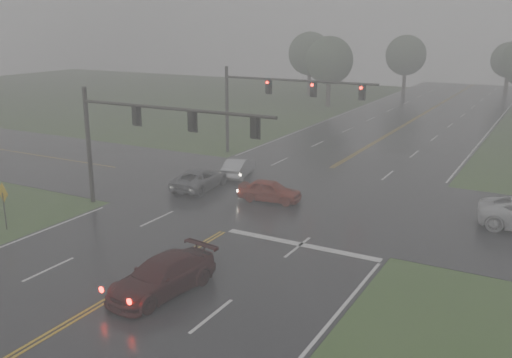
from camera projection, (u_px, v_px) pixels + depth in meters
The scene contains 14 objects.
main_road at pixel (273, 203), 36.16m from camera, with size 18.00×160.00×0.02m, color black.
cross_street at pixel (287, 195), 37.85m from camera, with size 120.00×14.00×0.02m, color black.
stop_bar at pixel (301, 245), 29.35m from camera, with size 8.50×0.50×0.01m, color silver.
sedan_maroon at pixel (163, 293), 24.18m from camera, with size 2.14×5.26×1.53m, color black.
sedan_red at pixel (270, 201), 36.47m from camera, with size 1.64×4.07×1.39m, color maroon.
sedan_silver at pixel (239, 176), 42.29m from camera, with size 1.45×4.14×1.37m, color #ADAFB5.
car_grey at pixel (200, 189), 39.20m from camera, with size 2.27×4.93×1.37m, color #525459.
signal_gantry_near at pixel (138, 128), 33.16m from camera, with size 13.25×0.32×7.30m.
signal_gantry_far at pixel (270, 95), 46.94m from camera, with size 13.47×0.38×7.43m.
sign_diamond_west at pixel (3, 198), 31.09m from camera, with size 1.10×0.27×2.67m.
tree_nw_a at pixel (329, 60), 75.28m from camera, with size 6.32×6.32×9.28m.
tree_n_mid at pixel (406, 55), 88.32m from camera, with size 6.21×6.21×9.12m.
tree_nw_b at pixel (310, 54), 86.67m from camera, with size 6.56×6.56×9.63m.
tree_n_far at pixel (509, 60), 88.09m from camera, with size 5.50×5.50×8.08m.
Camera 1 is at (15.67, -10.69, 11.14)m, focal length 40.00 mm.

